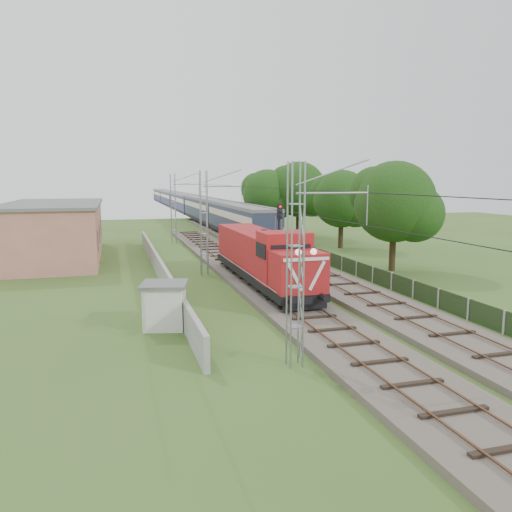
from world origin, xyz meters
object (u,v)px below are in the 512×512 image
object	(u,v)px
locomotive	(262,256)
relay_hut	(165,305)
coach_rake	(184,202)
signal_post	(279,225)

from	to	relation	value
locomotive	relay_hut	xyz separation A→B (m)	(-7.40, -7.73, -1.01)
coach_rake	signal_post	size ratio (longest dim) A/B	22.15
locomotive	relay_hut	world-z (taller)	locomotive
coach_rake	signal_post	world-z (taller)	signal_post
coach_rake	relay_hut	world-z (taller)	coach_rake
coach_rake	relay_hut	size ratio (longest dim) A/B	45.94
coach_rake	signal_post	distance (m)	69.77
locomotive	coach_rake	xyz separation A→B (m)	(5.00, 75.13, 0.51)
relay_hut	coach_rake	bearing A→B (deg)	81.49
signal_post	relay_hut	distance (m)	16.97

